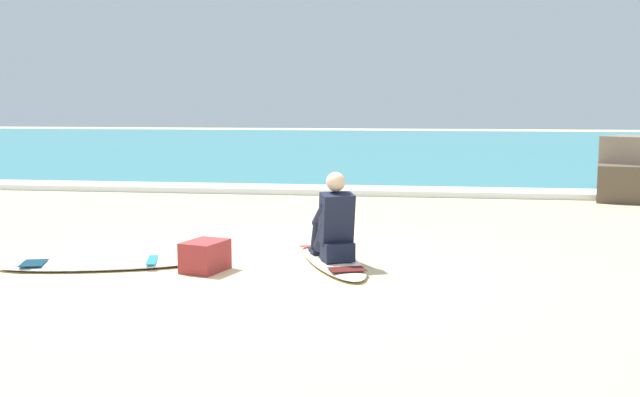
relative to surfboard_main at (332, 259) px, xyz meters
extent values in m
plane|color=#CCB584|center=(-0.60, -0.49, -0.04)|extent=(80.00, 80.00, 0.00)
cube|color=teal|center=(-0.60, 19.90, 0.01)|extent=(80.00, 28.00, 0.10)
cube|color=white|center=(-0.60, 6.20, 0.02)|extent=(80.00, 0.90, 0.11)
ellipsoid|color=#EFE5C6|center=(0.00, 0.00, 0.00)|extent=(1.23, 2.17, 0.07)
cube|color=red|center=(-0.21, 0.56, 0.04)|extent=(0.48, 0.26, 0.01)
cube|color=#4A1311|center=(0.24, -0.63, 0.04)|extent=(0.43, 0.35, 0.01)
cube|color=black|center=(0.09, -0.25, 0.14)|extent=(0.40, 0.37, 0.20)
cylinder|color=black|center=(-0.07, -0.12, 0.29)|extent=(0.30, 0.43, 0.43)
cylinder|color=black|center=(-0.17, 0.06, 0.26)|extent=(0.22, 0.29, 0.42)
cube|color=black|center=(-0.20, 0.12, 0.07)|extent=(0.18, 0.24, 0.05)
cylinder|color=black|center=(0.11, -0.04, 0.29)|extent=(0.30, 0.43, 0.43)
cylinder|color=black|center=(0.04, 0.16, 0.26)|extent=(0.22, 0.29, 0.42)
cube|color=black|center=(0.02, 0.22, 0.07)|extent=(0.18, 0.24, 0.05)
cube|color=black|center=(0.08, -0.21, 0.49)|extent=(0.43, 0.41, 0.57)
sphere|color=beige|center=(0.06, -0.18, 0.88)|extent=(0.21, 0.21, 0.21)
cylinder|color=black|center=(-0.11, -0.13, 0.52)|extent=(0.24, 0.40, 0.31)
cylinder|color=black|center=(0.14, -0.02, 0.52)|extent=(0.24, 0.40, 0.31)
ellipsoid|color=white|center=(-2.44, -0.63, 0.00)|extent=(2.11, 1.04, 0.07)
cube|color=#1E7FB7|center=(-1.89, -0.47, 0.04)|extent=(0.22, 0.49, 0.01)
cube|color=#0A2C40|center=(-3.08, -0.80, 0.04)|extent=(0.33, 0.41, 0.01)
cube|color=brown|center=(4.56, 6.11, 0.29)|extent=(1.20, 1.84, 0.65)
cube|color=maroon|center=(-1.26, -0.61, 0.12)|extent=(0.48, 0.56, 0.32)
camera|label=1|loc=(1.00, -8.08, 1.74)|focal=42.19mm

